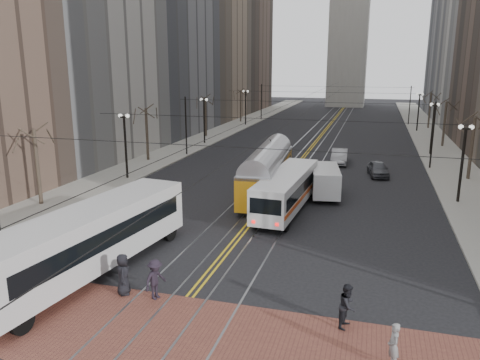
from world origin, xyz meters
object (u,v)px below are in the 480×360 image
Objects in this scene: pedestrian_c at (348,306)px; sedan_grey at (378,169)px; cargo_van at (325,182)px; pedestrian_b at (393,346)px; streetcar at (267,175)px; rear_bus at (287,192)px; pedestrian_a at (123,274)px; sedan_silver at (340,156)px; pedestrian_d at (155,279)px; transit_bus at (90,242)px.

sedan_grey is at bearing 13.37° from pedestrian_c.
cargo_van is 3.18× the size of pedestrian_b.
streetcar reaches higher than rear_bus.
pedestrian_a is 1.16× the size of pedestrian_b.
rear_bus is at bearing -99.29° from sedan_silver.
cargo_van is 2.86× the size of pedestrian_d.
rear_bus is at bearing 67.11° from transit_bus.
pedestrian_b is (4.49, -20.79, -0.32)m from cargo_van.
transit_bus reaches higher than pedestrian_c.
streetcar reaches higher than pedestrian_c.
pedestrian_b is at bearing -125.42° from pedestrian_a.
pedestrian_c is at bearing -101.72° from sedan_grey.
pedestrian_a is (-4.74, -14.19, -0.42)m from rear_bus.
pedestrian_a is at bearing -113.92° from pedestrian_b.
transit_bus is at bearing 35.67° from pedestrian_a.
rear_bus is 2.62× the size of sedan_grey.
rear_bus reaches higher than pedestrian_b.
pedestrian_c is at bearing -156.17° from pedestrian_b.
rear_bus is 2.03× the size of cargo_van.
rear_bus is 6.46× the size of pedestrian_b.
streetcar is 2.83× the size of sedan_silver.
sedan_silver is at bearing 119.77° from sedan_grey.
sedan_grey is 2.46× the size of pedestrian_b.
pedestrian_b is (0.52, -29.19, 0.14)m from sedan_grey.
cargo_van is 19.86m from pedestrian_a.
pedestrian_c reaches higher than sedan_silver.
streetcar is 4.57m from rear_bus.
pedestrian_b is at bearing -69.99° from streetcar.
pedestrian_b is 10.09m from pedestrian_d.
pedestrian_a is 9.79m from pedestrian_c.
pedestrian_d is (-3.17, -14.19, -0.45)m from rear_bus.
transit_bus reaches higher than pedestrian_a.
streetcar is 3.23× the size of sedan_grey.
cargo_van is at bearing -124.59° from sedan_grey.
pedestrian_a is 1.05× the size of pedestrian_c.
rear_bus is 14.96m from pedestrian_a.
rear_bus is at bearing -170.88° from pedestrian_b.
transit_bus is 7.99× the size of pedestrian_b.
pedestrian_d is at bearing -118.41° from sedan_grey.
streetcar is 18.30m from pedestrian_a.
pedestrian_a is 1.57m from pedestrian_d.
streetcar is at bearing 14.98° from pedestrian_d.
cargo_van reaches higher than pedestrian_a.
streetcar reaches higher than pedestrian_a.
transit_bus reaches higher than streetcar.
pedestrian_a is (-10.90, -27.00, 0.27)m from sedan_grey.
streetcar is 18.16m from pedestrian_d.
transit_bus is 19.60m from cargo_van.
sedan_grey is 0.88× the size of sedan_silver.
pedestrian_b is 0.91× the size of pedestrian_c.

